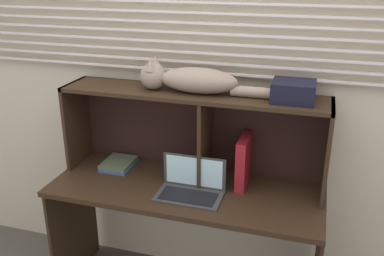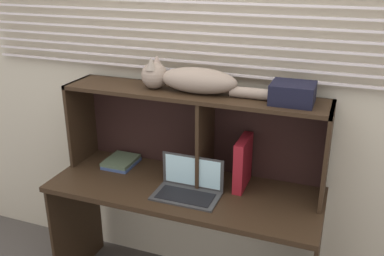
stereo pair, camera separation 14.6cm
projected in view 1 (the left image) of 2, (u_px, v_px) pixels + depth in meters
The scene contains 8 objects.
back_panel_with_blinds at pixel (202, 87), 2.49m from camera, with size 4.40×0.08×2.50m.
desk at pixel (185, 210), 2.44m from camera, with size 1.51×0.57×0.77m.
hutch_shelf_unit at pixel (195, 119), 2.40m from camera, with size 1.48×0.29×0.52m.
cat at pixel (189, 79), 2.29m from camera, with size 0.74×0.16×0.18m.
laptop at pixel (191, 187), 2.30m from camera, with size 0.35×0.21×0.20m.
binder_upright at pixel (244, 161), 2.37m from camera, with size 0.05×0.23×0.29m, color maroon.
book_stack at pixel (119, 164), 2.62m from camera, with size 0.18×0.22×0.04m.
storage_box at pixel (293, 91), 2.15m from camera, with size 0.21×0.19×0.10m, color black.
Camera 1 is at (0.65, -1.77, 1.94)m, focal length 40.01 mm.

